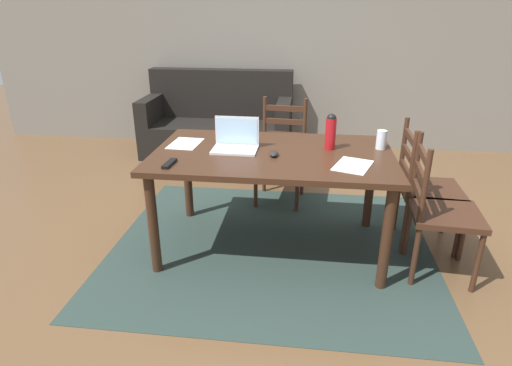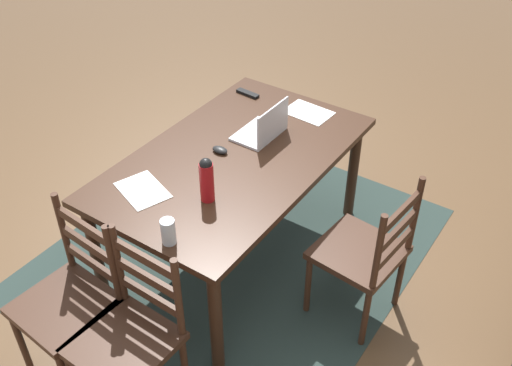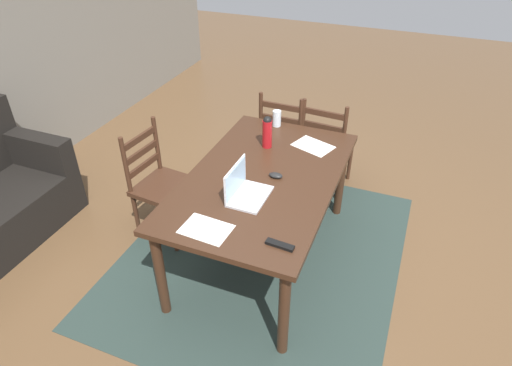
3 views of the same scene
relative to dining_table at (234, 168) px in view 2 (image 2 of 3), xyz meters
The scene contains 13 objects.
ground_plane 0.68m from the dining_table, ahead, with size 14.00×14.00×0.00m, color brown.
area_rug 0.68m from the dining_table, ahead, with size 2.42×2.11×0.01m, color #283833.
dining_table is the anchor object (origin of this frame).
chair_far_head 0.91m from the dining_table, 89.74° to the left, with size 0.48×0.48×0.95m.
chair_right_far 1.18m from the dining_table, 10.24° to the left, with size 0.45×0.45×0.95m.
chair_right_near 1.18m from the dining_table, 10.04° to the right, with size 0.47×0.47×0.95m.
laptop 0.31m from the dining_table, behind, with size 0.32×0.22×0.23m.
water_bottle 0.47m from the dining_table, 16.81° to the left, with size 0.08×0.08×0.26m.
drinking_glass 0.80m from the dining_table, 12.51° to the left, with size 0.07×0.07×0.14m, color silver.
computer_mouse 0.14m from the dining_table, 80.28° to the right, with size 0.06×0.10×0.03m, color black.
tv_remote 0.74m from the dining_table, 151.58° to the right, with size 0.04×0.17×0.02m, color black.
paper_stack_left 0.59m from the dining_table, 21.76° to the right, with size 0.21×0.30×0.00m, color white.
paper_stack_right 0.69m from the dining_table, behind, with size 0.21×0.30×0.00m, color white.
Camera 2 is at (2.27, 1.70, 2.74)m, focal length 41.46 mm.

